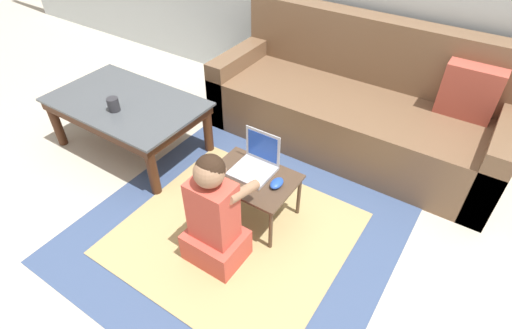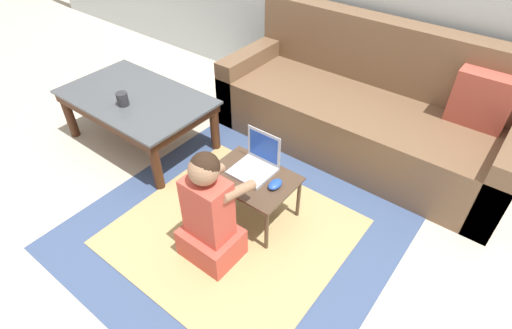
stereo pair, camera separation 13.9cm
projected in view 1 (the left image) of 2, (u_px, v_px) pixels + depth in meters
The scene contains 9 objects.
ground_plane at pixel (237, 228), 2.54m from camera, with size 16.00×16.00×0.00m, color beige.
area_rug at pixel (235, 233), 2.50m from camera, with size 1.84×1.75×0.01m.
couch at pixel (357, 107), 3.07m from camera, with size 2.18×0.84×0.92m.
coffee_table at pixel (127, 108), 2.97m from camera, with size 1.15×0.70×0.42m.
laptop_desk at pixel (253, 182), 2.44m from camera, with size 0.53×0.39×0.33m.
laptop at pixel (255, 165), 2.44m from camera, with size 0.24×0.23×0.24m.
computer_mouse at pixel (277, 183), 2.34m from camera, with size 0.07×0.11×0.04m.
person_seated at pixel (214, 218), 2.16m from camera, with size 0.32×0.39×0.75m.
cup_on_table at pixel (113, 104), 2.80m from camera, with size 0.08×0.08×0.10m.
Camera 1 is at (1.03, -1.34, 1.93)m, focal length 28.00 mm.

